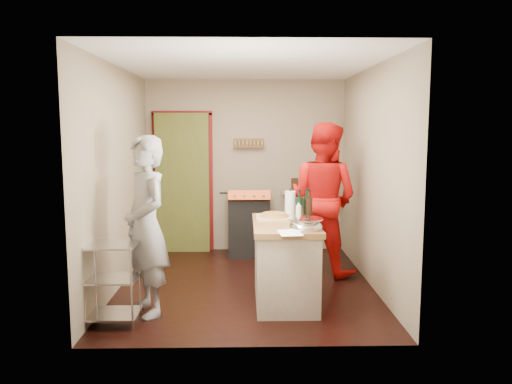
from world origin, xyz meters
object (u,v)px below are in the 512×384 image
wire_shelving (113,280)px  island (286,260)px  person_stripe (146,226)px  person_red (323,199)px  stove (249,225)px

wire_shelving → island: size_ratio=0.62×
island → person_stripe: 1.52m
person_stripe → person_red: size_ratio=0.93×
wire_shelving → island: bearing=18.8°
stove → wire_shelving: size_ratio=1.26×
person_stripe → wire_shelving: bearing=-78.3°
stove → island: (0.38, -2.04, 0.02)m
stove → island: bearing=-79.5°
wire_shelving → stove: bearing=63.1°
island → stove: bearing=100.5°
stove → wire_shelving: 2.94m
wire_shelving → person_stripe: person_stripe is taller
stove → island: island is taller
wire_shelving → island: 1.80m
stove → wire_shelving: stove is taller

